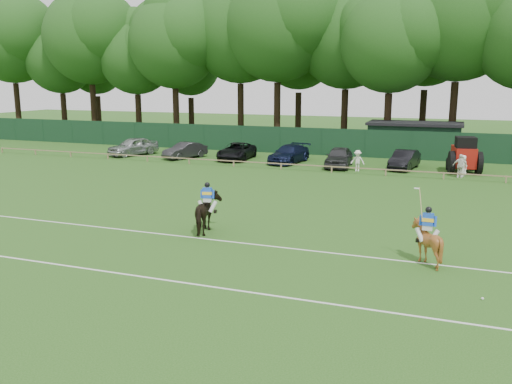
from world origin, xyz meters
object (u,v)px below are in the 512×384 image
at_px(sedan_silver, 133,146).
at_px(spectator_right, 463,166).
at_px(utility_shed, 414,139).
at_px(tractor, 464,156).
at_px(horse_chestnut, 426,242).
at_px(sedan_navy, 289,154).
at_px(estate_black, 404,160).
at_px(hatch_grey, 339,157).
at_px(sedan_grey, 185,150).
at_px(horse_dark, 208,213).
at_px(spectator_mid, 460,166).
at_px(suv_black, 237,151).
at_px(polo_ball, 482,299).
at_px(spectator_left, 358,161).

relative_size(sedan_silver, spectator_right, 3.15).
bearing_deg(utility_shed, spectator_right, -67.56).
bearing_deg(tractor, horse_chestnut, -102.45).
distance_m(sedan_navy, estate_black, 9.40).
xyz_separation_m(sedan_silver, hatch_grey, (19.25, -0.17, -0.03)).
distance_m(sedan_grey, spectator_right, 23.12).
bearing_deg(sedan_silver, sedan_navy, 23.91).
relative_size(horse_dark, spectator_mid, 1.28).
bearing_deg(horse_dark, hatch_grey, -108.69).
xyz_separation_m(suv_black, spectator_right, (18.50, -1.95, 0.05)).
bearing_deg(suv_black, utility_shed, 25.83).
distance_m(sedan_grey, spectator_mid, 22.96).
bearing_deg(tractor, hatch_grey, 174.60).
bearing_deg(horse_chestnut, sedan_navy, -57.53).
height_order(polo_ball, utility_shed, utility_shed).
bearing_deg(spectator_mid, spectator_right, 72.61).
bearing_deg(spectator_left, horse_chestnut, -76.10).
height_order(sedan_silver, tractor, tractor).
height_order(horse_dark, sedan_navy, horse_dark).
distance_m(horse_dark, tractor, 24.02).
bearing_deg(spectator_right, horse_chestnut, -55.55).
bearing_deg(suv_black, polo_ball, -57.65).
distance_m(sedan_grey, estate_black, 18.84).
xyz_separation_m(sedan_grey, hatch_grey, (13.83, -0.06, 0.10)).
relative_size(sedan_grey, estate_black, 0.96).
bearing_deg(horse_dark, polo_ball, 147.04).
bearing_deg(horse_dark, spectator_mid, -133.47).
distance_m(horse_dark, spectator_mid, 21.89).
bearing_deg(horse_chestnut, tractor, -89.80).
distance_m(suv_black, spectator_right, 18.60).
height_order(horse_dark, suv_black, horse_dark).
bearing_deg(suv_black, spectator_right, -10.29).
relative_size(sedan_grey, hatch_grey, 0.90).
height_order(spectator_left, utility_shed, utility_shed).
height_order(sedan_navy, spectator_mid, spectator_mid).
xyz_separation_m(horse_dark, estate_black, (6.68, 21.63, -0.18)).
relative_size(horse_dark, hatch_grey, 0.46).
relative_size(horse_dark, horse_chestnut, 1.29).
relative_size(suv_black, spectator_mid, 3.07).
bearing_deg(sedan_silver, polo_ball, -19.09).
bearing_deg(suv_black, spectator_mid, -12.58).
bearing_deg(horse_dark, spectator_left, -114.11).
height_order(sedan_navy, hatch_grey, hatch_grey).
height_order(horse_dark, estate_black, horse_dark).
distance_m(horse_chestnut, polo_ball, 3.66).
bearing_deg(sedan_silver, hatch_grey, 20.96).
bearing_deg(spectator_right, spectator_left, -138.16).
relative_size(sedan_silver, suv_black, 0.94).
distance_m(spectator_left, spectator_right, 7.54).
distance_m(horse_dark, polo_ball, 12.24).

